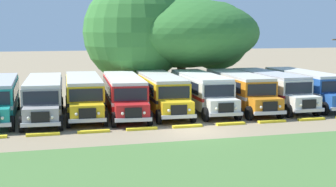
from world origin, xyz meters
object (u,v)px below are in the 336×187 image
parked_bus_slot_1 (44,96)px  parked_bus_slot_7 (270,87)px  parked_bus_slot_4 (161,91)px  parked_bus_slot_8 (304,86)px  broad_shade_tree (172,33)px  parked_bus_slot_2 (84,93)px  parked_bus_slot_6 (239,89)px  parked_bus_slot_5 (201,90)px  parked_bus_slot_3 (124,93)px

parked_bus_slot_1 → parked_bus_slot_7: size_ratio=1.00×
parked_bus_slot_4 → parked_bus_slot_8: (12.47, -0.03, 0.00)m
parked_bus_slot_1 → parked_bus_slot_8: bearing=93.8°
parked_bus_slot_8 → broad_shade_tree: size_ratio=0.62×
parked_bus_slot_2 → broad_shade_tree: (9.64, 9.58, 4.41)m
parked_bus_slot_1 → parked_bus_slot_8: 21.31m
parked_bus_slot_6 → broad_shade_tree: bearing=-163.1°
parked_bus_slot_2 → parked_bus_slot_7: bearing=91.6°
parked_bus_slot_4 → parked_bus_slot_5: bearing=92.4°
parked_bus_slot_7 → parked_bus_slot_8: (3.21, 0.09, 0.00)m
parked_bus_slot_2 → parked_bus_slot_3: 3.02m
parked_bus_slot_4 → parked_bus_slot_5: 3.26m
parked_bus_slot_3 → broad_shade_tree: size_ratio=0.62×
parked_bus_slot_6 → parked_bus_slot_7: (2.83, 0.19, 0.00)m
broad_shade_tree → parked_bus_slot_4: bearing=-110.6°
parked_bus_slot_2 → parked_bus_slot_3: same height
parked_bus_slot_4 → parked_bus_slot_6: bearing=89.9°
parked_bus_slot_5 → parked_bus_slot_7: 6.00m
broad_shade_tree → parked_bus_slot_6: bearing=-75.0°
parked_bus_slot_7 → broad_shade_tree: broad_shade_tree is taller
parked_bus_slot_6 → parked_bus_slot_7: size_ratio=1.00×
parked_bus_slot_8 → parked_bus_slot_6: bearing=-87.2°
parked_bus_slot_1 → broad_shade_tree: 16.71m
parked_bus_slot_2 → parked_bus_slot_6: 12.38m
parked_bus_slot_3 → parked_bus_slot_6: (9.40, -0.02, 0.00)m
parked_bus_slot_4 → parked_bus_slot_8: size_ratio=1.00×
parked_bus_slot_2 → broad_shade_tree: broad_shade_tree is taller
parked_bus_slot_2 → parked_bus_slot_4: (5.94, -0.29, 0.00)m
parked_bus_slot_2 → parked_bus_slot_8: bearing=92.2°
parked_bus_slot_7 → parked_bus_slot_8: size_ratio=1.00×
parked_bus_slot_2 → parked_bus_slot_7: (15.20, -0.40, 0.00)m
parked_bus_slot_1 → parked_bus_slot_8: same height
parked_bus_slot_1 → parked_bus_slot_4: same height
parked_bus_slot_6 → broad_shade_tree: (-2.73, 10.17, 4.41)m
parked_bus_slot_1 → parked_bus_slot_2: size_ratio=1.00×
parked_bus_slot_4 → broad_shade_tree: broad_shade_tree is taller
parked_bus_slot_5 → parked_bus_slot_8: same height
parked_bus_slot_3 → parked_bus_slot_8: bearing=95.2°
parked_bus_slot_5 → parked_bus_slot_7: size_ratio=1.00×
parked_bus_slot_1 → parked_bus_slot_6: size_ratio=1.00×
parked_bus_slot_7 → parked_bus_slot_8: same height
parked_bus_slot_2 → parked_bus_slot_5: bearing=91.3°
parked_bus_slot_5 → broad_shade_tree: broad_shade_tree is taller
parked_bus_slot_4 → parked_bus_slot_7: same height
parked_bus_slot_1 → parked_bus_slot_6: 15.27m
parked_bus_slot_7 → parked_bus_slot_2: bearing=-92.9°
parked_bus_slot_5 → parked_bus_slot_8: bearing=91.6°
parked_bus_slot_6 → parked_bus_slot_8: size_ratio=1.00×
parked_bus_slot_2 → parked_bus_slot_5: (9.20, -0.30, 0.00)m
parked_bus_slot_4 → broad_shade_tree: size_ratio=0.62×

